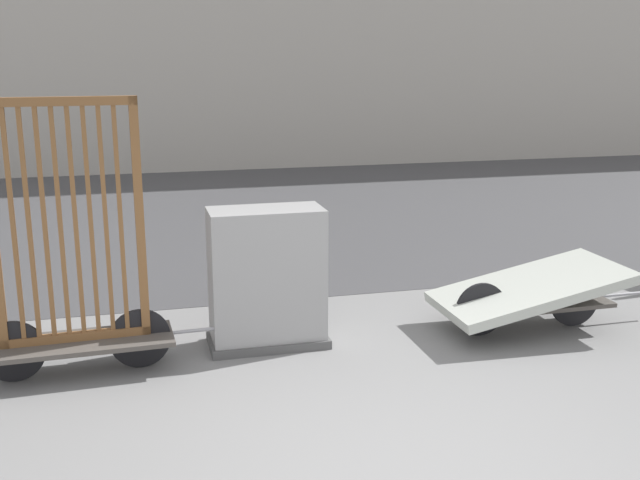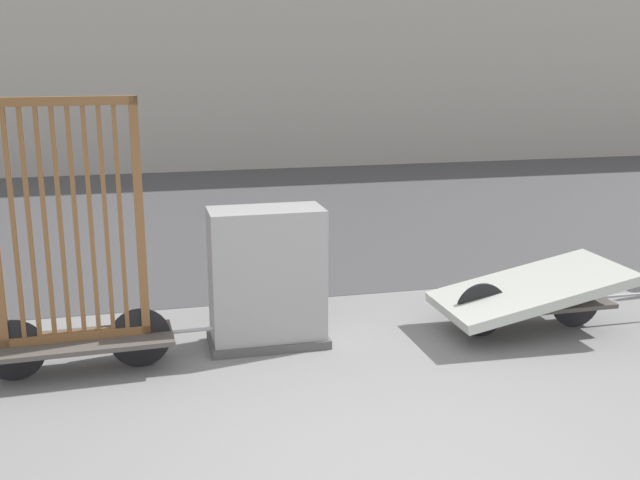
% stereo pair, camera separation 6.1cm
% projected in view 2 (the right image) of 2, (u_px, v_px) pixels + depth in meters
% --- Properties ---
extents(road_strip, '(56.00, 9.65, 0.01)m').
position_uv_depth(road_strip, '(232.00, 212.00, 12.68)').
color(road_strip, '#424244').
rests_on(road_strip, ground_plane).
extents(bike_cart_with_bedframe, '(2.26, 0.63, 2.28)m').
position_uv_depth(bike_cart_with_bedframe, '(74.00, 282.00, 6.08)').
color(bike_cart_with_bedframe, '#4C4742').
rests_on(bike_cart_with_bedframe, ground_plane).
extents(bike_cart_with_mattress, '(2.36, 1.01, 0.64)m').
position_uv_depth(bike_cart_with_mattress, '(531.00, 292.00, 7.13)').
color(bike_cart_with_mattress, '#4C4742').
rests_on(bike_cart_with_mattress, ground_plane).
extents(utility_cabinet, '(1.08, 0.55, 1.27)m').
position_uv_depth(utility_cabinet, '(267.00, 282.00, 6.75)').
color(utility_cabinet, '#4C4C4C').
rests_on(utility_cabinet, ground_plane).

